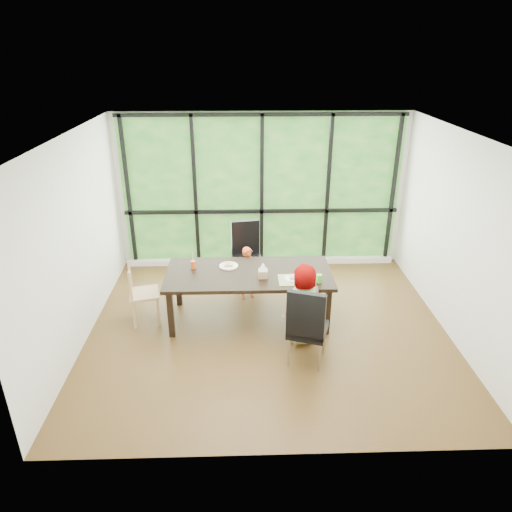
% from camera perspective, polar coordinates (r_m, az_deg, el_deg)
% --- Properties ---
extents(ground, '(5.00, 5.00, 0.00)m').
position_cam_1_polar(ground, '(6.72, 1.46, -8.79)').
color(ground, black).
rests_on(ground, ground).
extents(back_wall, '(5.00, 0.00, 5.00)m').
position_cam_1_polar(back_wall, '(8.21, 0.69, 7.93)').
color(back_wall, silver).
rests_on(back_wall, ground).
extents(foliage_backdrop, '(4.80, 0.02, 2.65)m').
position_cam_1_polar(foliage_backdrop, '(8.19, 0.70, 7.89)').
color(foliage_backdrop, '#1A521A').
rests_on(foliage_backdrop, back_wall).
extents(window_mullions, '(4.80, 0.06, 2.65)m').
position_cam_1_polar(window_mullions, '(8.15, 0.71, 7.81)').
color(window_mullions, black).
rests_on(window_mullions, back_wall).
extents(window_sill, '(4.80, 0.12, 0.10)m').
position_cam_1_polar(window_sill, '(8.58, 0.67, -0.61)').
color(window_sill, silver).
rests_on(window_sill, ground).
extents(dining_table, '(2.43, 1.28, 0.75)m').
position_cam_1_polar(dining_table, '(6.76, -0.88, -4.87)').
color(dining_table, black).
rests_on(dining_table, ground).
extents(chair_window_leather, '(0.52, 0.52, 1.08)m').
position_cam_1_polar(chair_window_leather, '(7.60, -1.06, 0.01)').
color(chair_window_leather, black).
rests_on(chair_window_leather, ground).
extents(chair_interior_leather, '(0.58, 0.58, 1.08)m').
position_cam_1_polar(chair_interior_leather, '(5.84, 6.37, -8.28)').
color(chair_interior_leather, black).
rests_on(chair_interior_leather, ground).
extents(chair_end_beech, '(0.48, 0.50, 0.90)m').
position_cam_1_polar(chair_end_beech, '(6.84, -13.51, -4.49)').
color(chair_end_beech, '#A4825C').
rests_on(chair_end_beech, ground).
extents(child_toddler, '(0.36, 0.29, 0.86)m').
position_cam_1_polar(child_toddler, '(7.30, -0.97, -2.05)').
color(child_toddler, '#DA5624').
rests_on(child_toddler, ground).
extents(child_older, '(0.64, 0.52, 1.13)m').
position_cam_1_polar(child_older, '(6.19, 5.64, -5.92)').
color(child_older, gray).
rests_on(child_older, ground).
extents(placemat, '(0.47, 0.35, 0.01)m').
position_cam_1_polar(placemat, '(6.40, 4.89, -2.93)').
color(placemat, tan).
rests_on(placemat, dining_table).
extents(plate_far, '(0.28, 0.28, 0.02)m').
position_cam_1_polar(plate_far, '(6.77, -3.37, -1.22)').
color(plate_far, white).
rests_on(plate_far, dining_table).
extents(plate_near, '(0.22, 0.22, 0.01)m').
position_cam_1_polar(plate_near, '(6.42, 4.49, -2.75)').
color(plate_near, white).
rests_on(plate_near, dining_table).
extents(orange_cup, '(0.07, 0.07, 0.11)m').
position_cam_1_polar(orange_cup, '(6.74, -7.68, -1.06)').
color(orange_cup, '#DB541A').
rests_on(orange_cup, dining_table).
extents(green_cup, '(0.07, 0.07, 0.12)m').
position_cam_1_polar(green_cup, '(6.35, 7.72, -2.73)').
color(green_cup, '#56DD2F').
rests_on(green_cup, dining_table).
extents(tissue_box, '(0.13, 0.13, 0.11)m').
position_cam_1_polar(tissue_box, '(6.43, 0.86, -2.18)').
color(tissue_box, tan).
rests_on(tissue_box, dining_table).
extents(crepe_rolls_far, '(0.15, 0.12, 0.04)m').
position_cam_1_polar(crepe_rolls_far, '(6.75, -3.37, -1.02)').
color(crepe_rolls_far, tan).
rests_on(crepe_rolls_far, plate_far).
extents(crepe_rolls_near, '(0.10, 0.12, 0.04)m').
position_cam_1_polar(crepe_rolls_near, '(6.41, 4.49, -2.55)').
color(crepe_rolls_near, tan).
rests_on(crepe_rolls_near, plate_near).
extents(straw_white, '(0.01, 0.04, 0.20)m').
position_cam_1_polar(straw_white, '(6.70, -7.72, -0.31)').
color(straw_white, white).
rests_on(straw_white, orange_cup).
extents(straw_pink, '(0.01, 0.04, 0.20)m').
position_cam_1_polar(straw_pink, '(6.30, 7.77, -1.94)').
color(straw_pink, pink).
rests_on(straw_pink, green_cup).
extents(tissue, '(0.12, 0.12, 0.11)m').
position_cam_1_polar(tissue, '(6.38, 0.87, -1.30)').
color(tissue, white).
rests_on(tissue, tissue_box).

